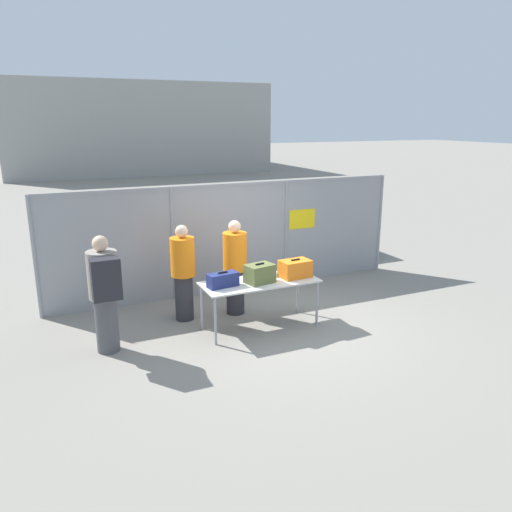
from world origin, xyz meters
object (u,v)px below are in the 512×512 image
object	(u,v)px
suitcase_olive	(260,274)
suitcase_navy	(223,280)
traveler_hooded	(105,290)
security_worker_near	(235,266)
security_worker_far	(183,272)
utility_trailer	(308,243)
inspection_table	(260,285)
suitcase_orange	(295,269)

from	to	relation	value
suitcase_olive	suitcase_navy	bearing A→B (deg)	174.66
traveler_hooded	security_worker_near	bearing A→B (deg)	17.61
traveler_hooded	security_worker_far	world-z (taller)	traveler_hooded
suitcase_navy	utility_trailer	world-z (taller)	suitcase_navy
suitcase_olive	inspection_table	bearing A→B (deg)	61.86
security_worker_near	suitcase_navy	bearing A→B (deg)	56.84
inspection_table	traveler_hooded	distance (m)	2.42
suitcase_olive	security_worker_far	bearing A→B (deg)	137.51
suitcase_olive	suitcase_orange	xyz separation A→B (m)	(0.66, 0.02, -0.01)
suitcase_navy	utility_trailer	size ratio (longest dim) A/B	0.12
traveler_hooded	suitcase_navy	bearing A→B (deg)	-1.59
suitcase_navy	suitcase_orange	size ratio (longest dim) A/B	0.97
inspection_table	security_worker_near	bearing A→B (deg)	99.41
suitcase_navy	utility_trailer	xyz separation A→B (m)	(3.49, 3.37, -0.51)
suitcase_navy	suitcase_orange	distance (m)	1.27
suitcase_orange	traveler_hooded	distance (m)	3.04
traveler_hooded	utility_trailer	distance (m)	6.23
suitcase_navy	traveler_hooded	size ratio (longest dim) A/B	0.29
traveler_hooded	inspection_table	bearing A→B (deg)	-0.82
suitcase_orange	traveler_hooded	size ratio (longest dim) A/B	0.30
suitcase_orange	security_worker_near	xyz separation A→B (m)	(-0.75, 0.79, -0.08)
suitcase_navy	traveler_hooded	world-z (taller)	traveler_hooded
suitcase_olive	security_worker_near	distance (m)	0.83
suitcase_navy	traveler_hooded	distance (m)	1.77
suitcase_olive	utility_trailer	distance (m)	4.52
suitcase_navy	suitcase_orange	xyz separation A→B (m)	(1.26, -0.03, 0.03)
suitcase_olive	traveler_hooded	xyz separation A→B (m)	(-2.38, 0.14, 0.02)
traveler_hooded	security_worker_near	size ratio (longest dim) A/B	1.05
suitcase_olive	suitcase_orange	world-z (taller)	suitcase_olive
inspection_table	security_worker_far	bearing A→B (deg)	140.29
security_worker_near	suitcase_olive	bearing A→B (deg)	97.40
traveler_hooded	suitcase_orange	bearing A→B (deg)	-1.09
suitcase_olive	security_worker_near	bearing A→B (deg)	96.58
inspection_table	traveler_hooded	size ratio (longest dim) A/B	1.08
security_worker_far	suitcase_orange	bearing A→B (deg)	136.79
suitcase_orange	security_worker_far	world-z (taller)	security_worker_far
security_worker_near	utility_trailer	bearing A→B (deg)	-137.95
inspection_table	suitcase_navy	world-z (taller)	suitcase_navy
suitcase_navy	suitcase_olive	distance (m)	0.61
suitcase_navy	security_worker_near	size ratio (longest dim) A/B	0.30
suitcase_orange	utility_trailer	distance (m)	4.11
suitcase_navy	security_worker_near	distance (m)	0.92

